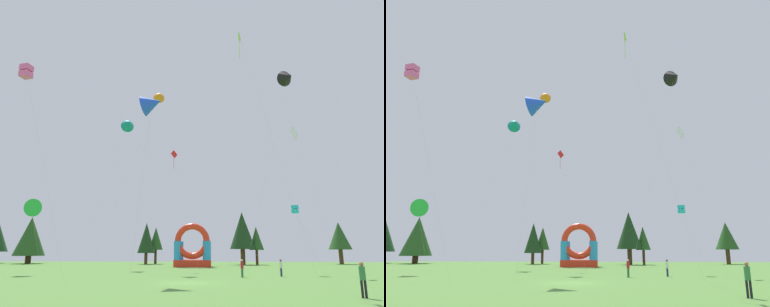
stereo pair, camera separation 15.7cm
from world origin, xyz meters
TOP-DOWN VIEW (x-y plane):
  - ground_plane at (0.00, 0.00)m, footprint 120.00×120.00m
  - kite_orange_delta at (-5.86, 20.10)m, footprint 9.19×2.10m
  - kite_teal_delta at (-12.26, 27.76)m, footprint 7.51×3.74m
  - kite_red_diamond at (-3.74, 22.01)m, footprint 4.10×0.86m
  - kite_blue_delta at (-3.84, 3.63)m, footprint 2.56×5.65m
  - kite_pink_box at (-13.77, -2.54)m, footprint 6.02×1.69m
  - kite_green_delta at (-18.97, 10.93)m, footprint 2.91×2.92m
  - kite_lime_diamond at (4.88, 0.42)m, footprint 6.62×4.05m
  - kite_white_diamond at (11.92, 13.12)m, footprint 4.73×1.22m
  - kite_black_delta at (12.90, 18.64)m, footprint 8.71×4.07m
  - kite_cyan_box at (11.31, 12.13)m, footprint 2.87×1.59m
  - person_near_camera at (10.32, -9.05)m, footprint 0.37×0.37m
  - person_left_edge at (8.72, 8.12)m, footprint 0.36×0.36m
  - person_far_side at (4.81, 6.79)m, footprint 0.41×0.41m
  - inflatable_red_slide at (-1.51, 30.24)m, footprint 5.79×4.38m
  - tree_row_1 at (-35.27, 43.73)m, footprint 6.23×6.23m
  - tree_row_2 at (-11.26, 42.24)m, footprint 3.36×3.36m
  - tree_row_3 at (-9.70, 44.01)m, footprint 2.77×2.77m
  - tree_row_4 at (7.10, 40.44)m, footprint 4.69×4.69m
  - tree_row_5 at (9.71, 41.03)m, footprint 2.71×2.71m
  - tree_row_6 at (26.08, 44.79)m, footprint 4.33×4.33m

SIDE VIEW (x-z plane):
  - ground_plane at x=0.00m, z-range 0.00..0.00m
  - person_left_edge at x=8.72m, z-range 0.15..1.80m
  - person_far_side at x=4.81m, z-range 0.16..1.84m
  - person_near_camera at x=10.32m, z-range 0.18..2.06m
  - inflatable_red_slide at x=-1.51m, z-range -0.98..5.75m
  - tree_row_5 at x=9.71m, z-range 1.25..8.11m
  - tree_row_3 at x=-9.70m, z-range 1.27..8.28m
  - tree_row_2 at x=-11.26m, z-range 0.99..8.72m
  - tree_row_6 at x=26.08m, z-range 1.29..9.19m
  - tree_row_1 at x=-35.27m, z-range 0.73..9.91m
  - tree_row_4 at x=7.10m, z-range 1.33..10.89m
  - kite_cyan_box at x=11.31m, z-range 3.28..10.73m
  - kite_green_delta at x=-18.97m, z-range 3.10..11.59m
  - kite_red_diamond at x=-3.74m, z-range 7.67..24.31m
  - kite_white_diamond at x=11.92m, z-range 7.72..24.60m
  - kite_blue_delta at x=-3.84m, z-range 7.75..25.73m
  - kite_pink_box at x=-13.77m, z-range 8.43..26.48m
  - kite_lime_diamond at x=4.88m, z-range 10.25..32.47m
  - kite_teal_delta at x=-12.26m, z-range 11.02..35.43m
  - kite_orange_delta at x=-5.86m, z-range 11.97..37.60m
  - kite_black_delta at x=12.90m, z-range 12.60..40.45m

